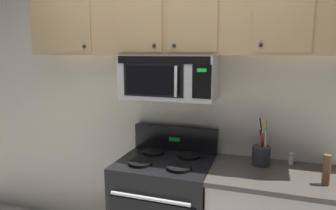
# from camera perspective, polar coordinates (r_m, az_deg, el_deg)

# --- Properties ---
(back_wall) EXTENTS (5.20, 0.10, 2.70)m
(back_wall) POSITION_cam_1_polar(r_m,az_deg,el_deg) (2.71, 2.00, 1.03)
(back_wall) COLOR silver
(back_wall) RESTS_ON ground_plane
(stove_range) EXTENTS (0.76, 0.69, 1.12)m
(stove_range) POSITION_cam_1_polar(r_m,az_deg,el_deg) (2.67, -0.47, -19.24)
(stove_range) COLOR black
(stove_range) RESTS_ON ground_plane
(over_range_microwave) EXTENTS (0.76, 0.43, 0.35)m
(over_range_microwave) POSITION_cam_1_polar(r_m,az_deg,el_deg) (2.45, 0.37, 5.39)
(over_range_microwave) COLOR #B7BABF
(upper_cabinets) EXTENTS (2.50, 0.36, 0.55)m
(upper_cabinets) POSITION_cam_1_polar(r_m,az_deg,el_deg) (2.49, 0.62, 15.84)
(upper_cabinets) COLOR tan
(utensil_crock_charcoal) EXTENTS (0.14, 0.14, 0.40)m
(utensil_crock_charcoal) POSITION_cam_1_polar(r_m,az_deg,el_deg) (2.47, 17.35, -8.64)
(utensil_crock_charcoal) COLOR #2D2D33
(utensil_crock_charcoal) RESTS_ON counter_segment
(salt_shaker) EXTENTS (0.04, 0.04, 0.09)m
(salt_shaker) POSITION_cam_1_polar(r_m,az_deg,el_deg) (2.58, 22.43, -9.46)
(salt_shaker) COLOR white
(salt_shaker) RESTS_ON counter_segment
(pepper_mill) EXTENTS (0.05, 0.05, 0.21)m
(pepper_mill) POSITION_cam_1_polar(r_m,az_deg,el_deg) (2.28, 27.95, -10.89)
(pepper_mill) COLOR brown
(pepper_mill) RESTS_ON counter_segment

